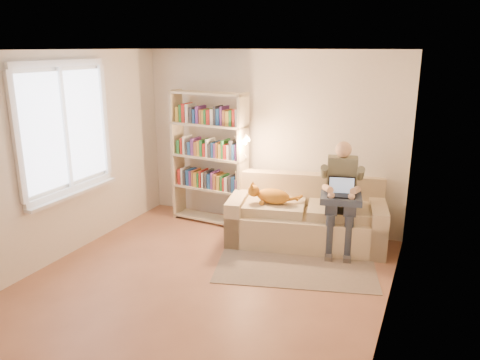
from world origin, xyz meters
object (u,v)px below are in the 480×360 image
at_px(person, 341,190).
at_px(bookshelf, 209,152).
at_px(sofa, 306,219).
at_px(laptop, 340,191).
at_px(cat, 269,195).

height_order(person, bookshelf, bookshelf).
bearing_deg(sofa, person, -19.26).
relative_size(laptop, bookshelf, 0.19).
bearing_deg(person, laptop, -97.62).
distance_m(person, cat, 0.97).
bearing_deg(sofa, bookshelf, 162.38).
xyz_separation_m(cat, bookshelf, (-1.10, 0.39, 0.43)).
bearing_deg(cat, laptop, -8.50).
distance_m(sofa, bookshelf, 1.77).
bearing_deg(bookshelf, person, -1.83).
relative_size(sofa, bookshelf, 1.12).
distance_m(sofa, cat, 0.64).
bearing_deg(cat, bookshelf, 148.40).
bearing_deg(laptop, bookshelf, 158.77).
bearing_deg(person, sofa, 160.74).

